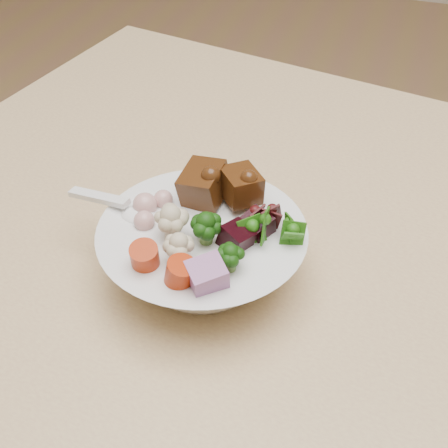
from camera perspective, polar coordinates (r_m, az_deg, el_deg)
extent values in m
cylinder|color=#D7BA7F|center=(1.33, -6.13, -1.61)|extent=(0.06, 0.06, 0.76)
cylinder|color=tan|center=(1.34, 17.05, -13.90)|extent=(0.03, 0.03, 0.42)
sphere|color=black|center=(0.59, -1.65, -0.79)|extent=(0.03, 0.03, 0.03)
sphere|color=beige|center=(0.59, -4.82, -0.29)|extent=(0.04, 0.04, 0.04)
cube|color=black|center=(0.60, 3.06, -0.26)|extent=(0.04, 0.04, 0.02)
cube|color=#91588D|center=(0.55, -1.57, -4.81)|extent=(0.04, 0.05, 0.04)
cylinder|color=#AB3004|center=(0.57, -7.25, -3.10)|extent=(0.03, 0.03, 0.03)
sphere|color=#CF9691|center=(0.62, -7.30, 0.28)|extent=(0.02, 0.02, 0.02)
ellipsoid|color=white|center=(0.63, -7.80, 0.72)|extent=(0.04, 0.04, 0.01)
cube|color=white|center=(0.65, -11.38, 2.41)|extent=(0.07, 0.03, 0.02)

